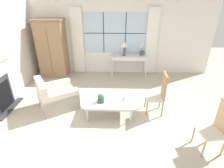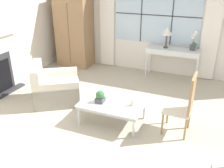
% 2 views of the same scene
% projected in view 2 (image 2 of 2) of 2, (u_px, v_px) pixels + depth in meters
% --- Properties ---
extents(ground_plane, '(14.00, 14.00, 0.00)m').
position_uv_depth(ground_plane, '(112.00, 127.00, 4.48)').
color(ground_plane, '#B2A893').
extents(wall_back_windowed, '(7.20, 0.14, 2.80)m').
position_uv_depth(wall_back_windowed, '(157.00, 21.00, 6.45)').
color(wall_back_windowed, silver).
rests_on(wall_back_windowed, ground_plane).
extents(armoire, '(1.02, 0.67, 2.06)m').
position_uv_depth(armoire, '(74.00, 30.00, 7.06)').
color(armoire, '#93704C').
rests_on(armoire, ground_plane).
extents(console_table, '(1.34, 0.45, 0.78)m').
position_uv_depth(console_table, '(173.00, 52.00, 6.29)').
color(console_table, silver).
rests_on(console_table, ground_plane).
extents(table_lamp, '(0.28, 0.28, 0.52)m').
position_uv_depth(table_lamp, '(167.00, 32.00, 6.16)').
color(table_lamp, '#4C4742').
rests_on(table_lamp, console_table).
extents(potted_orchid, '(0.18, 0.14, 0.47)m').
position_uv_depth(potted_orchid, '(193.00, 43.00, 6.08)').
color(potted_orchid, '#4C4C51').
rests_on(potted_orchid, console_table).
extents(armchair_upholstered, '(1.24, 1.23, 0.84)m').
position_uv_depth(armchair_upholstered, '(55.00, 89.00, 5.28)').
color(armchair_upholstered, beige).
rests_on(armchair_upholstered, ground_plane).
extents(side_chair_wooden, '(0.46, 0.46, 1.09)m').
position_uv_depth(side_chair_wooden, '(185.00, 103.00, 4.09)').
color(side_chair_wooden, beige).
rests_on(side_chair_wooden, ground_plane).
extents(coffee_table, '(1.13, 0.74, 0.40)m').
position_uv_depth(coffee_table, '(112.00, 105.00, 4.51)').
color(coffee_table, silver).
rests_on(coffee_table, ground_plane).
extents(potted_plant_small, '(0.16, 0.16, 0.22)m').
position_uv_depth(potted_plant_small, '(100.00, 97.00, 4.46)').
color(potted_plant_small, '#4C4C51').
rests_on(potted_plant_small, coffee_table).
extents(pillar_candle, '(0.10, 0.10, 0.14)m').
position_uv_depth(pillar_candle, '(132.00, 103.00, 4.36)').
color(pillar_candle, silver).
rests_on(pillar_candle, coffee_table).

